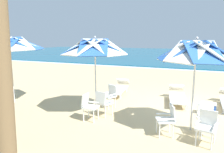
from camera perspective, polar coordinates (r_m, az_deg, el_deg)
The scene contains 15 objects.
ground_plane at distance 8.88m, azimuth 20.88°, elevation -7.50°, with size 80.00×80.00×0.00m, color #D3B784.
sea at distance 36.88m, azimuth 22.91°, elevation 5.50°, with size 80.00×36.00×0.10m, color #19607F.
surf_foam at distance 18.67m, azimuth 22.29°, elevation 1.49°, with size 80.00×0.70×0.01m, color white.
beach_umbrella_0 at distance 6.15m, azimuth 21.85°, elevation 6.22°, with size 2.12×2.12×2.66m.
plastic_chair_0 at distance 5.95m, azimuth 14.84°, elevation -10.87°, with size 0.60×0.58×0.87m.
plastic_chair_1 at distance 6.33m, azimuth 24.27°, elevation -10.15°, with size 0.55×0.57×0.87m.
plastic_chair_2 at distance 5.81m, azimuth 24.35°, elevation -11.99°, with size 0.52×0.55×0.87m.
beach_umbrella_1 at distance 7.29m, azimuth -4.62°, elevation 7.93°, with size 2.39×2.39×2.70m.
plastic_chair_3 at distance 7.15m, azimuth -2.31°, elevation -6.90°, with size 0.56×0.58×0.87m.
plastic_chair_4 at distance 8.05m, azimuth -0.53°, elevation -4.94°, with size 0.58×0.60×0.87m.
plastic_chair_5 at distance 6.84m, azimuth -6.30°, elevation -7.78°, with size 0.49×0.46×0.87m.
beach_umbrella_2 at distance 9.23m, azimuth -26.08°, elevation 7.94°, with size 2.61×2.61×2.75m.
sun_lounger_1 at distance 9.10m, azimuth 17.33°, elevation -5.02°, with size 0.97×2.22×0.62m.
sun_lounger_2 at distance 10.02m, azimuth 1.97°, elevation -3.16°, with size 0.90×2.21×0.62m.
cooler_box at distance 8.15m, azimuth 24.67°, elevation -7.87°, with size 0.50×0.34×0.40m.
Camera 1 is at (0.22, -8.49, 2.61)m, focal length 33.65 mm.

